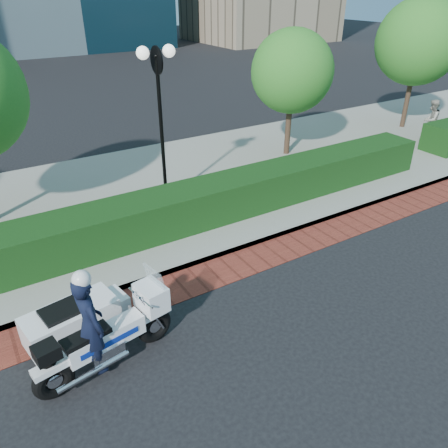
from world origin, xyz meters
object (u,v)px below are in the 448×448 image
tree_d (419,42)px  police_motorcycle (89,326)px  pedestrian (431,120)px  tree_c (292,72)px  lamppost (160,103)px

tree_d → police_motorcycle: 16.98m
police_motorcycle → pedestrian: police_motorcycle is taller
pedestrian → tree_d: bearing=-124.0°
tree_c → pedestrian: bearing=-16.5°
lamppost → tree_c: 5.65m
tree_d → pedestrian: 3.25m
tree_c → pedestrian: (5.82, -1.73, -2.10)m
lamppost → tree_c: tree_c is taller
tree_d → police_motorcycle: bearing=-158.9°
tree_c → tree_d: bearing=0.0°
police_motorcycle → pedestrian: size_ratio=1.58×
pedestrian → lamppost: bearing=-14.7°
tree_c → police_motorcycle: bearing=-146.6°
lamppost → tree_d: size_ratio=0.82×
police_motorcycle → pedestrian: 15.54m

